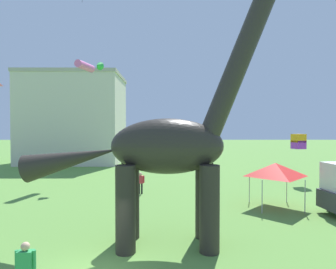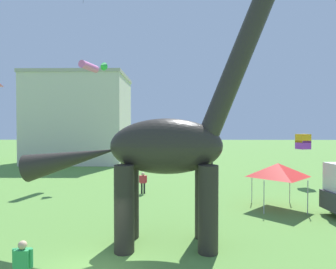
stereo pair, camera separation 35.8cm
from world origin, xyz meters
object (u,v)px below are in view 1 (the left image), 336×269
object	(u,v)px
person_far_spectator	(26,264)
person_photographer	(141,181)
dinosaur_sculpture	(166,146)
kite_near_low	(298,141)
festival_canopy_tent	(275,170)
kite_trailing	(88,66)

from	to	relation	value
person_far_spectator	person_photographer	bearing A→B (deg)	40.56
dinosaur_sculpture	kite_near_low	xyz separation A→B (m)	(12.77, 14.32, -0.46)
dinosaur_sculpture	person_far_spectator	bearing A→B (deg)	-139.08
dinosaur_sculpture	person_photographer	world-z (taller)	dinosaur_sculpture
festival_canopy_tent	kite_trailing	distance (m)	20.63
person_photographer	person_far_spectator	xyz separation A→B (m)	(-2.36, -14.17, 0.02)
festival_canopy_tent	kite_trailing	bearing A→B (deg)	146.07
festival_canopy_tent	person_far_spectator	bearing A→B (deg)	-139.27
dinosaur_sculpture	kite_trailing	world-z (taller)	dinosaur_sculpture
kite_trailing	festival_canopy_tent	bearing A→B (deg)	-33.93
person_photographer	kite_trailing	xyz separation A→B (m)	(-5.91, 6.31, 10.64)
person_far_spectator	kite_near_low	bearing A→B (deg)	6.94
person_photographer	festival_canopy_tent	world-z (taller)	festival_canopy_tent
kite_trailing	person_far_spectator	bearing A→B (deg)	-80.16
person_photographer	dinosaur_sculpture	bearing A→B (deg)	169.69
person_photographer	person_far_spectator	bearing A→B (deg)	148.69
person_far_spectator	festival_canopy_tent	world-z (taller)	festival_canopy_tent
dinosaur_sculpture	person_photographer	xyz separation A→B (m)	(-2.06, 10.10, -3.46)
person_far_spectator	kite_trailing	xyz separation A→B (m)	(-3.55, 20.47, 10.62)
kite_near_low	festival_canopy_tent	bearing A→B (deg)	-123.24
person_photographer	festival_canopy_tent	xyz separation A→B (m)	(9.43, -4.01, 1.50)
festival_canopy_tent	kite_trailing	xyz separation A→B (m)	(-15.34, 10.32, 9.15)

